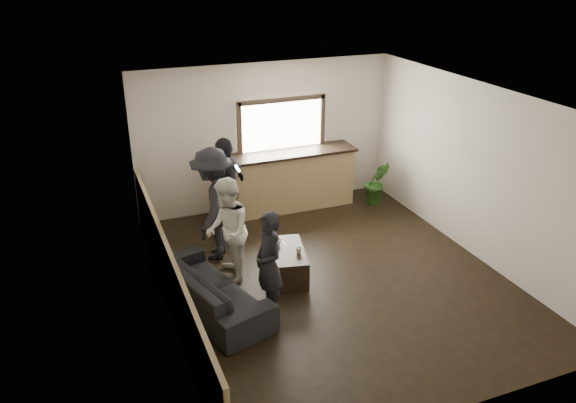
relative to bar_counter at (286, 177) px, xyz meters
name	(u,v)px	position (x,y,z in m)	size (l,w,h in m)	color
ground	(332,277)	(-0.30, -2.70, -0.64)	(5.00, 6.00, 0.01)	black
room_shell	(287,197)	(-1.04, -2.70, 0.83)	(5.01, 6.01, 2.80)	silver
bar_counter	(286,177)	(0.00, 0.00, 0.00)	(2.70, 0.68, 2.13)	#A38758
sofa	(210,288)	(-2.24, -2.80, -0.33)	(2.13, 0.83, 0.62)	black
coffee_table	(286,263)	(-0.94, -2.38, -0.42)	(0.56, 1.00, 0.44)	black
cup_a	(277,242)	(-1.01, -2.18, -0.15)	(0.11, 0.11, 0.09)	silver
cup_b	(299,250)	(-0.79, -2.54, -0.15)	(0.09, 0.09, 0.09)	silver
potted_plant	(377,182)	(1.74, -0.45, -0.20)	(0.48, 0.39, 0.88)	#2D6623
person_a	(269,264)	(-1.50, -3.18, 0.11)	(0.47, 0.58, 1.50)	black
person_b	(227,231)	(-1.79, -2.17, 0.18)	(0.76, 0.90, 1.64)	white
person_c	(213,204)	(-1.79, -1.37, 0.29)	(1.17, 1.38, 1.86)	black
person_d	(227,188)	(-1.39, -0.77, 0.27)	(1.07, 1.06, 1.81)	black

